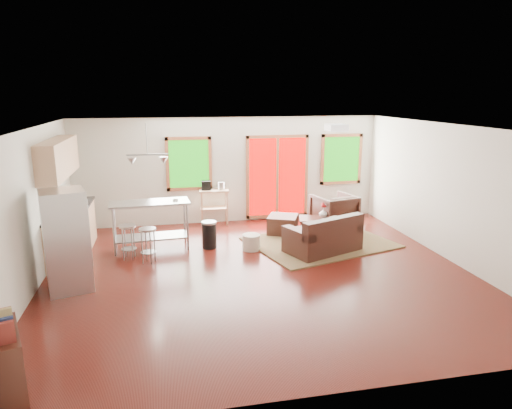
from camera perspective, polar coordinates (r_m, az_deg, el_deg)
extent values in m
cube|color=#330B08|center=(8.34, 0.42, -8.59)|extent=(7.50, 7.00, 0.02)
cube|color=silver|center=(7.73, 0.46, 9.67)|extent=(7.50, 7.00, 0.02)
cube|color=beige|center=(11.32, -3.29, 4.29)|extent=(7.50, 0.02, 2.60)
cube|color=beige|center=(8.06, -26.72, -1.10)|extent=(0.02, 7.00, 2.60)
cube|color=beige|center=(9.45, 23.35, 1.26)|extent=(0.02, 7.00, 2.60)
cube|color=beige|center=(4.73, 9.50, -9.66)|extent=(7.50, 0.02, 2.60)
cube|color=#0F520A|center=(11.14, -8.38, 5.05)|extent=(0.94, 0.02, 1.14)
cube|color=brown|center=(11.07, -8.49, 8.18)|extent=(1.10, 0.05, 0.08)
cube|color=brown|center=(11.25, -8.27, 1.98)|extent=(1.10, 0.05, 0.08)
cube|color=brown|center=(11.13, -11.01, 4.93)|extent=(0.08, 0.05, 1.30)
cube|color=brown|center=(11.18, -5.76, 5.16)|extent=(0.08, 0.05, 1.30)
cube|color=#A80100|center=(11.54, 2.67, 3.47)|extent=(1.44, 0.02, 1.94)
cube|color=brown|center=(11.40, 2.73, 8.47)|extent=(1.60, 0.05, 0.08)
cube|color=brown|center=(11.76, 2.62, -1.37)|extent=(1.60, 0.05, 0.08)
cube|color=brown|center=(11.38, -1.04, 3.34)|extent=(0.08, 0.05, 2.10)
cube|color=brown|center=(11.75, 6.27, 3.59)|extent=(0.08, 0.05, 2.10)
cube|color=brown|center=(11.54, 2.67, 3.47)|extent=(0.08, 0.05, 1.94)
cube|color=#0F520A|center=(12.01, 10.62, 5.59)|extent=(0.94, 0.02, 1.14)
cube|color=brown|center=(11.94, 10.75, 8.49)|extent=(1.10, 0.05, 0.08)
cube|color=brown|center=(12.11, 10.49, 2.73)|extent=(1.10, 0.05, 0.08)
cube|color=brown|center=(11.83, 8.32, 5.56)|extent=(0.08, 0.05, 1.30)
cube|color=brown|center=(12.21, 12.85, 5.61)|extent=(0.08, 0.05, 1.30)
cube|color=#445F38|center=(10.00, 7.97, -4.70)|extent=(3.34, 2.89, 0.03)
cube|color=black|center=(9.43, 8.30, -4.65)|extent=(1.68, 1.32, 0.41)
cube|color=black|center=(9.09, 9.72, -2.82)|extent=(1.44, 0.73, 0.37)
cube|color=black|center=(8.94, 5.31, -3.67)|extent=(0.49, 0.85, 0.16)
cube|color=black|center=(9.76, 11.16, -2.38)|extent=(0.49, 0.85, 0.16)
cube|color=black|center=(9.18, 6.64, -3.38)|extent=(0.77, 0.73, 0.12)
cube|color=black|center=(9.59, 9.61, -2.72)|extent=(0.77, 0.73, 0.12)
cube|color=#33160F|center=(10.51, 8.03, -1.80)|extent=(1.07, 0.79, 0.04)
cube|color=#33160F|center=(10.33, 5.88, -3.12)|extent=(0.07, 0.07, 0.34)
cube|color=#33160F|center=(10.41, 10.29, -3.14)|extent=(0.07, 0.07, 0.34)
cube|color=#33160F|center=(10.74, 5.76, -2.47)|extent=(0.07, 0.07, 0.34)
cube|color=#33160F|center=(10.81, 10.01, -2.50)|extent=(0.07, 0.07, 0.34)
imported|color=black|center=(11.02, 9.71, -0.64)|extent=(1.06, 1.02, 0.91)
cube|color=black|center=(10.50, 3.36, -2.55)|extent=(0.85, 0.85, 0.43)
cylinder|color=beige|center=(9.45, -0.59, -4.73)|extent=(0.49, 0.49, 0.32)
imported|color=silver|center=(10.51, 8.41, -1.07)|extent=(0.20, 0.21, 0.19)
sphere|color=#AE191C|center=(10.50, 8.56, -0.20)|extent=(0.08, 0.08, 0.07)
sphere|color=#AE191C|center=(10.43, 8.33, -0.16)|extent=(0.08, 0.08, 0.07)
sphere|color=#AE191C|center=(10.50, 8.36, 0.04)|extent=(0.08, 0.08, 0.07)
imported|color=maroon|center=(10.41, 9.96, -1.07)|extent=(0.20, 0.05, 0.27)
cube|color=tan|center=(9.80, -21.97, -3.32)|extent=(0.60, 2.20, 0.90)
cube|color=black|center=(9.68, -22.22, -0.66)|extent=(0.64, 2.24, 0.04)
cube|color=tan|center=(9.52, -23.49, 5.32)|extent=(0.36, 2.20, 0.70)
cylinder|color=#B7BABC|center=(9.18, -22.82, -0.75)|extent=(0.12, 0.12, 0.18)
cube|color=black|center=(10.04, -21.88, 0.57)|extent=(0.22, 0.18, 0.20)
cube|color=#B7BABC|center=(8.00, -22.63, -4.22)|extent=(0.82, 0.81, 1.68)
cube|color=gray|center=(8.03, -20.32, -3.95)|extent=(0.18, 0.60, 1.64)
cylinder|color=gray|center=(7.79, -20.07, -3.37)|extent=(0.03, 0.03, 1.12)
cylinder|color=gray|center=(8.19, -20.45, -2.60)|extent=(0.03, 0.03, 1.12)
cube|color=#B7BABC|center=(9.52, -13.16, 0.20)|extent=(1.63, 0.74, 0.04)
cube|color=gray|center=(9.71, -12.93, -3.94)|extent=(1.52, 0.64, 0.03)
cylinder|color=gray|center=(9.42, -17.33, -3.40)|extent=(0.05, 0.05, 0.97)
cylinder|color=gray|center=(9.46, -8.56, -2.83)|extent=(0.05, 0.05, 0.97)
cylinder|color=gray|center=(9.89, -17.25, -2.58)|extent=(0.05, 0.05, 0.97)
cylinder|color=gray|center=(9.93, -8.90, -2.05)|extent=(0.05, 0.05, 0.97)
imported|color=silver|center=(9.51, -10.03, 0.46)|extent=(0.13, 0.12, 0.11)
cylinder|color=#B7BABC|center=(9.14, -15.77, -2.63)|extent=(0.37, 0.37, 0.04)
cylinder|color=gray|center=(9.30, -14.99, -4.50)|extent=(0.03, 0.03, 0.64)
cylinder|color=gray|center=(9.34, -16.04, -4.49)|extent=(0.03, 0.03, 0.64)
cylinder|color=gray|center=(9.18, -16.29, -4.83)|extent=(0.03, 0.03, 0.64)
cylinder|color=gray|center=(9.14, -15.23, -4.84)|extent=(0.03, 0.03, 0.64)
cylinder|color=gray|center=(9.27, -15.59, -5.33)|extent=(0.34, 0.34, 0.01)
cylinder|color=#B7BABC|center=(8.85, -13.43, -3.03)|extent=(0.42, 0.42, 0.04)
cylinder|color=gray|center=(8.99, -12.57, -5.00)|extent=(0.03, 0.03, 0.64)
cylinder|color=gray|center=(9.06, -13.57, -4.90)|extent=(0.03, 0.03, 0.64)
cylinder|color=gray|center=(8.92, -14.05, -5.24)|extent=(0.03, 0.03, 0.64)
cylinder|color=gray|center=(8.84, -13.04, -5.34)|extent=(0.03, 0.03, 0.64)
cylinder|color=gray|center=(8.99, -13.27, -5.80)|extent=(0.39, 0.39, 0.01)
cylinder|color=black|center=(9.59, -5.86, -3.88)|extent=(0.39, 0.39, 0.53)
cylinder|color=#B7BABC|center=(9.51, -5.90, -2.25)|extent=(0.40, 0.40, 0.04)
cube|color=tan|center=(11.20, -5.30, 1.78)|extent=(0.74, 0.50, 0.04)
cube|color=tan|center=(11.30, -5.25, -0.39)|extent=(0.70, 0.47, 0.03)
cube|color=tan|center=(11.10, -6.78, -0.58)|extent=(0.04, 0.04, 0.86)
cube|color=tan|center=(11.13, -3.64, -0.47)|extent=(0.04, 0.04, 0.86)
cube|color=tan|center=(11.46, -6.83, -0.12)|extent=(0.04, 0.04, 0.86)
cube|color=tan|center=(11.49, -3.78, -0.02)|extent=(0.04, 0.04, 0.86)
cube|color=black|center=(11.16, -6.26, 2.41)|extent=(0.24, 0.22, 0.22)
cylinder|color=#B7BABC|center=(11.19, -4.38, 2.37)|extent=(0.17, 0.17, 0.18)
cube|color=#33160F|center=(5.74, -28.89, -17.13)|extent=(0.60, 0.92, 0.76)
cube|color=maroon|center=(5.25, -28.83, -13.89)|extent=(0.18, 0.10, 0.23)
cube|color=navy|center=(5.39, -28.90, -13.33)|extent=(0.18, 0.10, 0.21)
cube|color=#A28D54|center=(5.51, -29.01, -12.52)|extent=(0.18, 0.10, 0.25)
cube|color=maroon|center=(5.65, -29.04, -12.18)|extent=(0.18, 0.10, 0.19)
cube|color=white|center=(8.78, 10.02, 9.44)|extent=(0.35, 0.35, 0.12)
cylinder|color=gray|center=(9.09, -13.52, 7.95)|extent=(0.02, 0.02, 0.60)
cube|color=gray|center=(9.12, -13.41, 6.08)|extent=(0.80, 0.04, 0.03)
cone|color=#B7BABC|center=(9.15, -15.25, 5.23)|extent=(0.18, 0.18, 0.14)
cone|color=#B7BABC|center=(9.13, -11.48, 5.43)|extent=(0.18, 0.18, 0.14)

